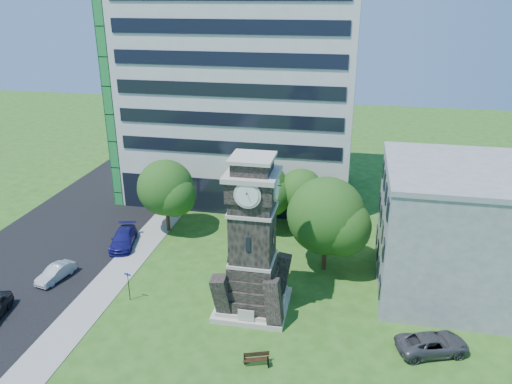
% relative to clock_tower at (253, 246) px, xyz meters
% --- Properties ---
extents(ground, '(160.00, 160.00, 0.00)m').
position_rel_clock_tower_xyz_m(ground, '(-3.00, -2.00, -5.28)').
color(ground, '#265418').
rests_on(ground, ground).
extents(sidewalk, '(3.00, 70.00, 0.06)m').
position_rel_clock_tower_xyz_m(sidewalk, '(-12.50, 3.00, -5.25)').
color(sidewalk, gray).
rests_on(sidewalk, ground).
extents(street, '(14.00, 80.00, 0.02)m').
position_rel_clock_tower_xyz_m(street, '(-21.00, 3.00, -5.27)').
color(street, black).
rests_on(street, ground).
extents(clock_tower, '(5.40, 5.40, 12.22)m').
position_rel_clock_tower_xyz_m(clock_tower, '(0.00, 0.00, 0.00)').
color(clock_tower, '#B9B2A1').
rests_on(clock_tower, ground).
extents(office_tall, '(26.20, 15.11, 28.60)m').
position_rel_clock_tower_xyz_m(office_tall, '(-6.20, 23.84, 8.94)').
color(office_tall, silver).
rests_on(office_tall, ground).
extents(office_low, '(15.20, 12.20, 10.40)m').
position_rel_clock_tower_xyz_m(office_low, '(16.97, 6.00, -0.07)').
color(office_low, '#9FA2A4').
rests_on(office_low, ground).
extents(car_street_mid, '(2.04, 3.91, 1.23)m').
position_rel_clock_tower_xyz_m(car_street_mid, '(-17.15, 0.61, -4.67)').
color(car_street_mid, '#AEB2B6').
rests_on(car_street_mid, ground).
extents(car_street_north, '(3.19, 5.35, 1.45)m').
position_rel_clock_tower_xyz_m(car_street_north, '(-14.19, 7.39, -4.55)').
color(car_street_north, navy).
rests_on(car_street_north, ground).
extents(car_east_lot, '(5.31, 3.72, 1.35)m').
position_rel_clock_tower_xyz_m(car_east_lot, '(12.93, -2.77, -4.61)').
color(car_east_lot, '#46464A').
rests_on(car_east_lot, ground).
extents(park_bench, '(1.67, 0.45, 0.86)m').
position_rel_clock_tower_xyz_m(park_bench, '(1.53, -6.26, -4.82)').
color(park_bench, black).
rests_on(park_bench, ground).
extents(street_sign, '(0.59, 0.06, 2.46)m').
position_rel_clock_tower_xyz_m(street_sign, '(-9.72, -1.02, -3.74)').
color(street_sign, black).
rests_on(street_sign, ground).
extents(tree_nw, '(6.14, 5.58, 7.50)m').
position_rel_clock_tower_xyz_m(tree_nw, '(-11.06, 11.32, -0.76)').
color(tree_nw, '#332114').
rests_on(tree_nw, ground).
extents(tree_nc, '(6.02, 5.47, 7.36)m').
position_rel_clock_tower_xyz_m(tree_nc, '(-1.89, 13.38, -0.85)').
color(tree_nc, '#332114').
rests_on(tree_nc, ground).
extents(tree_ne, '(4.87, 4.42, 6.66)m').
position_rel_clock_tower_xyz_m(tree_ne, '(2.10, 13.74, -1.02)').
color(tree_ne, '#332114').
rests_on(tree_ne, ground).
extents(tree_east, '(7.27, 6.61, 8.44)m').
position_rel_clock_tower_xyz_m(tree_east, '(5.04, 6.80, -0.35)').
color(tree_east, '#332114').
rests_on(tree_east, ground).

